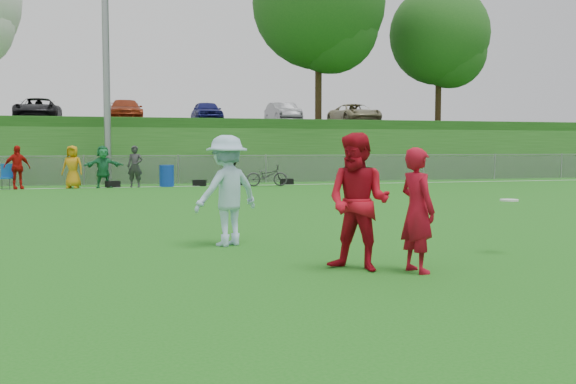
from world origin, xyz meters
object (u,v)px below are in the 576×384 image
object	(u,v)px
player_red_left	(417,210)
player_blue	(227,191)
bicycle	(267,175)
recycling_bin	(167,176)
player_red_center	(359,202)
frisbee	(509,200)

from	to	relation	value
player_red_left	player_blue	world-z (taller)	player_blue
player_blue	bicycle	xyz separation A→B (m)	(4.38, 15.46, -0.47)
player_blue	bicycle	bearing A→B (deg)	-131.22
recycling_bin	bicycle	world-z (taller)	bicycle
player_red_center	frisbee	world-z (taller)	player_red_center
player_red_left	frisbee	distance (m)	2.25
frisbee	recycling_bin	world-z (taller)	recycling_bin
player_red_left	frisbee	world-z (taller)	player_red_left
bicycle	frisbee	bearing A→B (deg)	-175.46
player_blue	player_red_center	bearing A→B (deg)	91.27
frisbee	player_red_center	bearing A→B (deg)	-166.56
player_red_center	player_blue	distance (m)	2.91
recycling_bin	player_red_center	bearing A→B (deg)	-87.08
player_red_left	recycling_bin	xyz separation A→B (m)	(-1.66, 19.27, -0.37)
player_red_center	bicycle	xyz separation A→B (m)	(3.08, 18.05, -0.46)
recycling_bin	frisbee	bearing A→B (deg)	-78.59
player_blue	frisbee	bearing A→B (deg)	128.86
player_blue	frisbee	world-z (taller)	player_blue
player_blue	bicycle	size ratio (longest dim) A/B	1.07
recycling_bin	bicycle	bearing A→B (deg)	-12.53
player_red_left	bicycle	xyz separation A→B (m)	(2.38, 18.37, -0.37)
player_blue	frisbee	size ratio (longest dim) A/B	6.60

